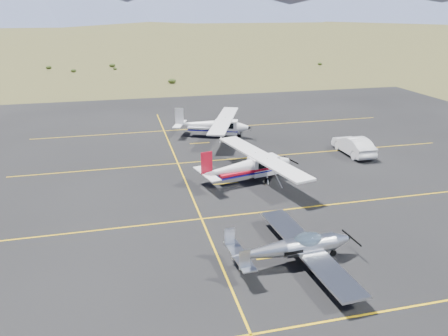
{
  "coord_description": "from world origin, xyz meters",
  "views": [
    {
      "loc": [
        -10.6,
        -23.11,
        13.02
      ],
      "look_at": [
        -3.34,
        6.74,
        1.6
      ],
      "focal_mm": 35.0,
      "sensor_mm": 36.0,
      "label": 1
    }
  ],
  "objects_px": {
    "aircraft_cessna": "(249,166)",
    "aircraft_plain": "(213,125)",
    "sedan": "(353,145)",
    "aircraft_low_wing": "(295,247)"
  },
  "relations": [
    {
      "from": "aircraft_cessna",
      "to": "sedan",
      "type": "xyz_separation_m",
      "value": [
        11.43,
        4.14,
        -0.45
      ]
    },
    {
      "from": "aircraft_cessna",
      "to": "aircraft_plain",
      "type": "relative_size",
      "value": 1.02
    },
    {
      "from": "aircraft_cessna",
      "to": "sedan",
      "type": "relative_size",
      "value": 2.25
    },
    {
      "from": "aircraft_cessna",
      "to": "sedan",
      "type": "height_order",
      "value": "aircraft_cessna"
    },
    {
      "from": "aircraft_cessna",
      "to": "aircraft_low_wing",
      "type": "bearing_deg",
      "value": -107.83
    },
    {
      "from": "aircraft_low_wing",
      "to": "sedan",
      "type": "bearing_deg",
      "value": 48.18
    },
    {
      "from": "sedan",
      "to": "aircraft_low_wing",
      "type": "bearing_deg",
      "value": 51.49
    },
    {
      "from": "aircraft_plain",
      "to": "sedan",
      "type": "relative_size",
      "value": 2.19
    },
    {
      "from": "aircraft_cessna",
      "to": "aircraft_plain",
      "type": "height_order",
      "value": "same"
    },
    {
      "from": "aircraft_low_wing",
      "to": "aircraft_plain",
      "type": "relative_size",
      "value": 0.83
    }
  ]
}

